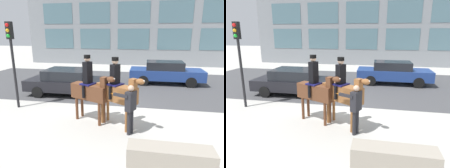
# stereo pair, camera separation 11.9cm
# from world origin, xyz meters

# --- Properties ---
(ground_plane) EXTENTS (80.00, 80.00, 0.00)m
(ground_plane) POSITION_xyz_m (0.00, 0.00, 0.00)
(ground_plane) COLOR #B2AFA8
(road_surface) EXTENTS (22.93, 8.50, 0.01)m
(road_surface) POSITION_xyz_m (0.00, 4.75, 0.00)
(road_surface) COLOR #444447
(road_surface) RESTS_ON ground_plane
(mounted_horse_lead) EXTENTS (1.85, 1.02, 2.55)m
(mounted_horse_lead) POSITION_xyz_m (-0.56, -1.23, 1.27)
(mounted_horse_lead) COLOR #59331E
(mounted_horse_lead) RESTS_ON ground_plane
(mounted_horse_companion) EXTENTS (1.80, 1.25, 2.52)m
(mounted_horse_companion) POSITION_xyz_m (0.50, -1.48, 1.32)
(mounted_horse_companion) COLOR brown
(mounted_horse_companion) RESTS_ON ground_plane
(pedestrian_bystander) EXTENTS (0.92, 0.46, 1.70)m
(pedestrian_bystander) POSITION_xyz_m (1.00, -2.00, 1.00)
(pedestrian_bystander) COLOR #232328
(pedestrian_bystander) RESTS_ON ground_plane
(street_car_near_lane) EXTENTS (4.52, 2.06, 1.40)m
(street_car_near_lane) POSITION_xyz_m (-2.73, 1.98, 0.73)
(street_car_near_lane) COLOR black
(street_car_near_lane) RESTS_ON ground_plane
(street_car_far_lane) EXTENTS (4.73, 1.84, 1.50)m
(street_car_far_lane) POSITION_xyz_m (2.73, 5.34, 0.78)
(street_car_far_lane) COLOR navy
(street_car_far_lane) RESTS_ON ground_plane
(traffic_light) EXTENTS (0.24, 0.29, 3.78)m
(traffic_light) POSITION_xyz_m (-4.26, -0.40, 2.55)
(traffic_light) COLOR black
(traffic_light) RESTS_ON ground_plane
(planter_ledge) EXTENTS (2.08, 0.56, 0.64)m
(planter_ledge) POSITION_xyz_m (2.13, -3.68, 0.32)
(planter_ledge) COLOR #9E9384
(planter_ledge) RESTS_ON ground_plane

